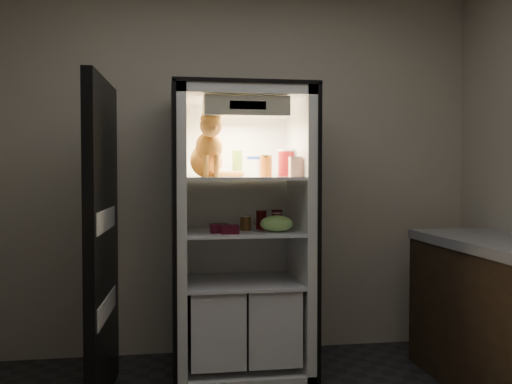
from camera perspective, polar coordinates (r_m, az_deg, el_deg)
The scene contains 16 objects.
room_shell at distance 2.43m, azimuth 2.65°, elevation 9.10°, with size 3.60×3.60×3.60m.
refrigerator at distance 3.81m, azimuth -1.58°, elevation -5.97°, with size 0.90×0.72×1.88m.
fridge_door at distance 3.41m, azimuth -15.12°, elevation -4.91°, with size 0.10×0.87×1.85m.
tabby_cat at distance 3.63m, azimuth -4.81°, elevation 3.98°, with size 0.36×0.40×0.42m.
parmesan_shaker at distance 3.78m, azimuth -1.89°, elevation 2.86°, with size 0.07×0.07×0.17m.
mayo_tub at distance 3.90m, azimuth -0.21°, elevation 2.56°, with size 0.10×0.10×0.14m.
salsa_jar at distance 3.69m, azimuth 0.99°, elevation 2.62°, with size 0.08×0.08×0.14m.
pepper_jar at distance 3.81m, azimuth 3.02°, elevation 2.92°, with size 0.11×0.11×0.18m.
cream_carton at distance 3.59m, azimuth 3.97°, elevation 2.53°, with size 0.07×0.07×0.13m, color white.
soda_can_a at distance 3.80m, azimuth 0.54°, elevation -2.77°, with size 0.07×0.07×0.13m.
soda_can_b at distance 3.81m, azimuth 2.11°, elevation -2.70°, with size 0.07×0.07×0.14m.
soda_can_c at distance 3.67m, azimuth 2.10°, elevation -3.02°, with size 0.06×0.06×0.12m.
condiment_jar at distance 3.73m, azimuth -1.03°, elevation -3.08°, with size 0.07×0.07×0.10m.
grape_bag at distance 3.63m, azimuth 2.06°, elevation -3.18°, with size 0.21×0.15×0.11m, color #81BB57.
berry_box_left at distance 3.58m, azimuth -3.70°, elevation -3.64°, with size 0.11×0.11×0.06m, color #4B0C20.
berry_box_right at distance 3.53m, azimuth -2.66°, elevation -3.75°, with size 0.11×0.11×0.05m, color #4B0C20.
Camera 1 is at (-0.48, -2.36, 1.32)m, focal length 40.00 mm.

